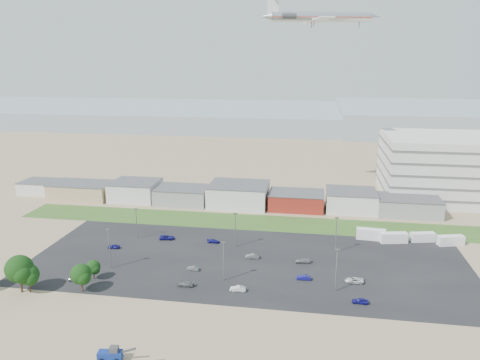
% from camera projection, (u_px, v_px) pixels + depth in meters
% --- Properties ---
extents(ground, '(700.00, 700.00, 0.00)m').
position_uv_depth(ground, '(214.00, 294.00, 111.01)').
color(ground, '#897557').
rests_on(ground, ground).
extents(parking_lot, '(120.00, 50.00, 0.01)m').
position_uv_depth(parking_lot, '(248.00, 261.00, 129.33)').
color(parking_lot, black).
rests_on(parking_lot, ground).
extents(grass_strip, '(160.00, 16.00, 0.02)m').
position_uv_depth(grass_strip, '(247.00, 222.00, 160.71)').
color(grass_strip, '#325821').
rests_on(grass_strip, ground).
extents(hills_backdrop, '(700.00, 200.00, 9.00)m').
position_uv_depth(hills_backdrop, '(338.00, 119.00, 404.68)').
color(hills_backdrop, gray).
rests_on(hills_backdrop, ground).
extents(building_row, '(170.00, 20.00, 8.00)m').
position_uv_depth(building_row, '(211.00, 193.00, 180.56)').
color(building_row, silver).
rests_on(building_row, ground).
extents(telehandler, '(7.41, 3.36, 2.98)m').
position_uv_depth(telehandler, '(110.00, 354.00, 85.92)').
color(telehandler, navy).
rests_on(telehandler, ground).
extents(box_trailer_a, '(9.00, 3.52, 3.30)m').
position_uv_depth(box_trailer_a, '(371.00, 234.00, 144.74)').
color(box_trailer_a, silver).
rests_on(box_trailer_a, ground).
extents(box_trailer_b, '(8.51, 4.17, 3.06)m').
position_uv_depth(box_trailer_b, '(394.00, 238.00, 142.20)').
color(box_trailer_b, silver).
rests_on(box_trailer_b, ground).
extents(box_trailer_c, '(7.70, 3.88, 2.76)m').
position_uv_depth(box_trailer_c, '(423.00, 237.00, 143.12)').
color(box_trailer_c, silver).
rests_on(box_trailer_c, ground).
extents(box_trailer_d, '(8.13, 4.34, 2.91)m').
position_uv_depth(box_trailer_d, '(451.00, 240.00, 140.22)').
color(box_trailer_d, silver).
rests_on(box_trailer_d, ground).
extents(tree_left, '(7.05, 7.05, 10.58)m').
position_uv_depth(tree_left, '(20.00, 272.00, 110.69)').
color(tree_left, black).
rests_on(tree_left, ground).
extents(tree_mid, '(5.38, 5.38, 8.07)m').
position_uv_depth(tree_mid, '(29.00, 277.00, 110.93)').
color(tree_mid, black).
rests_on(tree_mid, ground).
extents(tree_right, '(5.27, 5.27, 7.90)m').
position_uv_depth(tree_right, '(81.00, 276.00, 111.41)').
color(tree_right, black).
rests_on(tree_right, ground).
extents(tree_near, '(3.83, 3.83, 5.74)m').
position_uv_depth(tree_near, '(93.00, 268.00, 118.04)').
color(tree_near, black).
rests_on(tree_near, ground).
extents(lightpole_front_l, '(1.29, 0.54, 11.00)m').
position_uv_depth(lightpole_front_l, '(110.00, 249.00, 123.61)').
color(lightpole_front_l, slate).
rests_on(lightpole_front_l, ground).
extents(lightpole_front_m, '(1.22, 0.51, 10.34)m').
position_uv_depth(lightpole_front_m, '(223.00, 261.00, 116.63)').
color(lightpole_front_m, slate).
rests_on(lightpole_front_m, ground).
extents(lightpole_front_r, '(1.28, 0.53, 10.85)m').
position_uv_depth(lightpole_front_r, '(336.00, 270.00, 111.02)').
color(lightpole_front_r, slate).
rests_on(lightpole_front_r, ground).
extents(lightpole_back_l, '(1.15, 0.48, 9.74)m').
position_uv_depth(lightpole_back_l, '(137.00, 224.00, 144.63)').
color(lightpole_back_l, slate).
rests_on(lightpole_back_l, ground).
extents(lightpole_back_m, '(1.23, 0.51, 10.44)m').
position_uv_depth(lightpole_back_m, '(235.00, 230.00, 138.08)').
color(lightpole_back_m, slate).
rests_on(lightpole_back_m, ground).
extents(lightpole_back_r, '(1.25, 0.52, 10.61)m').
position_uv_depth(lightpole_back_r, '(336.00, 235.00, 133.91)').
color(lightpole_back_r, slate).
rests_on(lightpole_back_r, ground).
extents(airliner, '(52.75, 41.49, 13.85)m').
position_uv_depth(airliner, '(321.00, 17.00, 178.49)').
color(airliner, silver).
extents(parked_car_0, '(4.70, 2.33, 1.28)m').
position_uv_depth(parked_car_0, '(354.00, 280.00, 116.59)').
color(parked_car_0, silver).
rests_on(parked_car_0, ground).
extents(parked_car_1, '(3.72, 1.38, 1.21)m').
position_uv_depth(parked_car_1, '(304.00, 277.00, 118.17)').
color(parked_car_1, navy).
rests_on(parked_car_1, ground).
extents(parked_car_2, '(3.74, 1.64, 1.25)m').
position_uv_depth(parked_car_2, '(360.00, 301.00, 106.64)').
color(parked_car_2, navy).
rests_on(parked_car_2, ground).
extents(parked_car_3, '(4.10, 1.67, 1.19)m').
position_uv_depth(parked_car_3, '(185.00, 284.00, 114.76)').
color(parked_car_3, '#595B5E').
rests_on(parked_car_3, ground).
extents(parked_car_4, '(3.40, 1.42, 1.09)m').
position_uv_depth(parked_car_4, '(193.00, 268.00, 123.51)').
color(parked_car_4, '#595B5E').
rests_on(parked_car_4, ground).
extents(parked_car_5, '(3.63, 1.63, 1.21)m').
position_uv_depth(parked_car_5, '(114.00, 246.00, 137.92)').
color(parked_car_5, navy).
rests_on(parked_car_5, ground).
extents(parked_car_6, '(3.85, 1.60, 1.11)m').
position_uv_depth(parked_car_6, '(214.00, 241.00, 142.14)').
color(parked_car_6, navy).
rests_on(parked_car_6, ground).
extents(parked_car_7, '(4.04, 1.82, 1.29)m').
position_uv_depth(parked_car_7, '(252.00, 256.00, 130.97)').
color(parked_car_7, '#595B5E').
rests_on(parked_car_7, ground).
extents(parked_car_9, '(4.89, 2.70, 1.29)m').
position_uv_depth(parked_car_9, '(167.00, 237.00, 144.84)').
color(parked_car_9, navy).
rests_on(parked_car_9, ground).
extents(parked_car_10, '(3.89, 1.77, 1.10)m').
position_uv_depth(parked_car_10, '(76.00, 279.00, 117.51)').
color(parked_car_10, '#A5A5AA').
rests_on(parked_car_10, ground).
extents(parked_car_12, '(4.33, 2.16, 1.21)m').
position_uv_depth(parked_car_12, '(303.00, 261.00, 128.04)').
color(parked_car_12, '#A5A5AA').
rests_on(parked_car_12, ground).
extents(parked_car_13, '(3.94, 1.62, 1.27)m').
position_uv_depth(parked_car_13, '(238.00, 289.00, 112.34)').
color(parked_car_13, silver).
rests_on(parked_car_13, ground).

